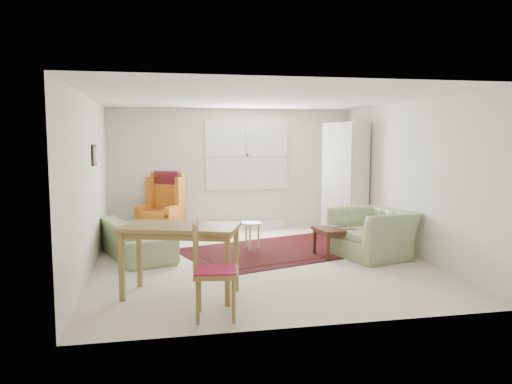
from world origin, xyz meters
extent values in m
cube|color=beige|center=(0.00, 0.00, 0.00)|extent=(5.00, 5.50, 0.01)
cube|color=white|center=(0.00, 0.00, 2.50)|extent=(5.00, 5.50, 0.01)
cube|color=silver|center=(0.00, 2.75, 1.25)|extent=(5.00, 0.04, 2.50)
cube|color=silver|center=(0.00, -2.75, 1.25)|extent=(5.00, 0.04, 2.50)
cube|color=silver|center=(-2.50, 0.00, 1.25)|extent=(0.04, 5.50, 2.50)
cube|color=silver|center=(2.50, 0.00, 1.25)|extent=(0.04, 5.50, 2.50)
cube|color=white|center=(0.30, 2.73, 1.55)|extent=(1.72, 0.06, 1.42)
cube|color=white|center=(0.30, 2.73, 1.55)|extent=(1.60, 0.02, 1.30)
cube|color=silver|center=(0.30, 2.67, 0.09)|extent=(1.60, 0.12, 0.18)
cube|color=black|center=(-2.48, 0.50, 1.65)|extent=(0.03, 0.42, 0.32)
cube|color=#9F9249|center=(-2.46, 0.50, 1.65)|extent=(0.01, 0.34, 0.24)
imported|color=#859B67|center=(-1.93, 0.79, 0.40)|extent=(1.39, 2.15, 0.81)
imported|color=#859B67|center=(1.84, -0.09, 0.46)|extent=(1.30, 1.40, 0.92)
camera|label=1|loc=(-1.57, -7.44, 1.92)|focal=35.00mm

